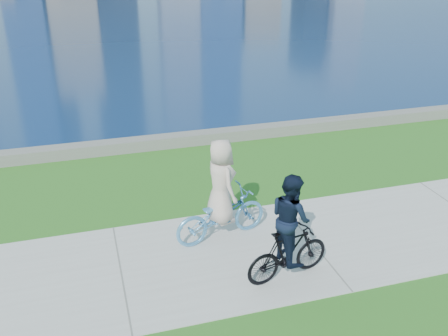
% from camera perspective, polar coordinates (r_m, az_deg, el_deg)
% --- Properties ---
extents(ground, '(320.00, 320.00, 0.00)m').
position_cam_1_polar(ground, '(10.02, -11.65, -11.83)').
color(ground, '#235E18').
rests_on(ground, ground).
extents(concrete_path, '(80.00, 3.50, 0.02)m').
position_cam_1_polar(concrete_path, '(10.01, -11.65, -11.78)').
color(concrete_path, '#ADADA8').
rests_on(concrete_path, ground).
extents(seawall, '(90.00, 0.50, 0.35)m').
position_cam_1_polar(seawall, '(15.40, -14.04, 2.20)').
color(seawall, slate).
rests_on(seawall, ground).
extents(cyclist_woman, '(1.15, 2.20, 2.25)m').
position_cam_1_polar(cyclist_woman, '(10.45, -0.36, -4.03)').
color(cyclist_woman, '#59A4D9').
rests_on(cyclist_woman, ground).
extents(cyclist_man, '(0.82, 1.80, 2.15)m').
position_cam_1_polar(cyclist_man, '(9.30, 7.47, -7.73)').
color(cyclist_man, black).
rests_on(cyclist_man, ground).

